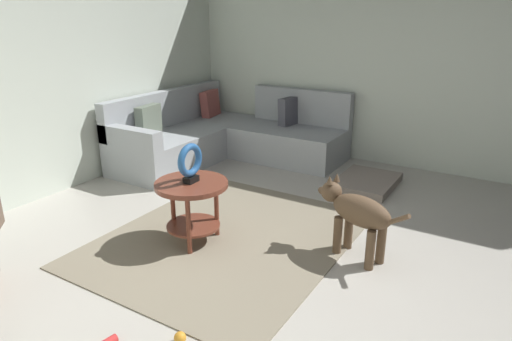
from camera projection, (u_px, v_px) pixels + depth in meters
The scene contains 10 objects.
ground_plane at pixel (292, 275), 3.45m from camera, with size 6.00×6.00×0.10m, color #B7B2A8.
wall_back at pixel (29, 66), 4.43m from camera, with size 6.00×0.12×2.70m, color silver.
wall_right at pixel (408, 56), 5.36m from camera, with size 0.12×6.00×2.70m, color silver.
area_rug at pixel (228, 238), 3.90m from camera, with size 2.30×1.90×0.01m, color gray.
sectional_couch at pixel (225, 137), 5.93m from camera, with size 2.20×2.25×0.88m.
side_table at pixel (192, 196), 3.71m from camera, with size 0.60×0.60×0.54m.
torus_sculpture at pixel (190, 162), 3.62m from camera, with size 0.28×0.08×0.33m.
dog_bed_mat at pixel (366, 182), 5.06m from camera, with size 0.80×0.60×0.09m, color gray.
dog at pixel (356, 213), 3.50m from camera, with size 0.37×0.82×0.63m.
dog_toy_ball at pixel (180, 338), 2.66m from camera, with size 0.07×0.07×0.07m, color orange.
Camera 1 is at (-2.70, -1.32, 1.85)m, focal length 31.67 mm.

